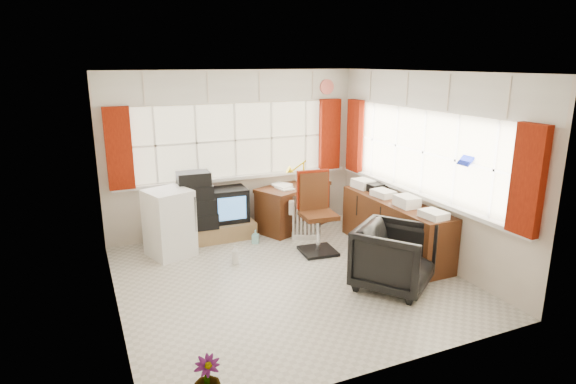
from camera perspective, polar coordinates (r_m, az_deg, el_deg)
name	(u,v)px	position (r m, az deg, el deg)	size (l,w,h in m)	color
ground	(288,279)	(6.08, -0.03, -10.25)	(4.00, 4.00, 0.00)	beige
room_walls	(288,161)	(5.60, -0.03, 3.74)	(4.00, 4.00, 4.00)	beige
window_back	(237,173)	(7.50, -6.08, 2.26)	(3.70, 0.12, 3.60)	beige
window_right	(419,189)	(6.74, 15.26, 0.32)	(0.12, 3.70, 3.60)	beige
curtains	(321,147)	(6.83, 3.93, 5.40)	(3.83, 3.83, 1.15)	maroon
overhead_cabinets	(324,89)	(6.81, 4.25, 12.11)	(3.98, 3.98, 0.48)	silver
desk	(293,204)	(7.75, 0.63, -1.44)	(1.37, 1.06, 0.74)	#502613
desk_lamp	(304,169)	(7.44, 1.86, 2.74)	(0.17, 0.15, 0.44)	#DABE09
task_chair	(315,209)	(6.78, 3.27, -2.03)	(0.52, 0.55, 1.15)	black
office_chair	(394,257)	(5.85, 12.44, -7.56)	(0.82, 0.84, 0.77)	black
radiator	(305,223)	(7.31, 2.03, -3.73)	(0.43, 0.30, 0.60)	white
credenza	(395,226)	(6.92, 12.51, -3.91)	(0.50, 2.00, 0.85)	#502613
file_tray	(374,186)	(7.32, 10.11, 0.67)	(0.26, 0.34, 0.11)	black
tv_bench	(208,232)	(7.38, -9.44, -4.73)	(1.40, 0.50, 0.25)	#9E7A4F
crt_tv	(228,204)	(7.43, -7.16, -1.41)	(0.58, 0.55, 0.51)	black
hifi_stack	(195,203)	(7.11, -11.00, -1.27)	(0.64, 0.42, 0.84)	black
mini_fridge	(169,223)	(6.83, -13.89, -3.59)	(0.70, 0.70, 0.93)	white
spray_bottle_a	(235,255)	(6.48, -6.28, -7.38)	(0.10, 0.10, 0.27)	silver
spray_bottle_b	(255,237)	(7.18, -3.88, -5.30)	(0.09, 0.10, 0.21)	#9AE5E1
flower_vase	(207,379)	(4.12, -9.55, -21.06)	(0.21, 0.21, 0.38)	black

